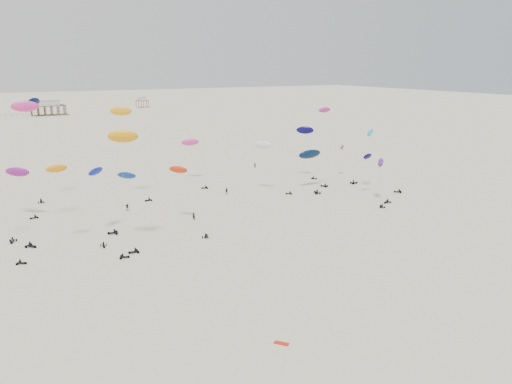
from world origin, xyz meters
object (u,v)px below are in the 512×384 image
pavilion_main (48,109)px  rig_9 (266,151)px  pavilion_small (142,103)px  rig_0 (68,187)px  rig_4 (306,136)px  spectator_0 (194,220)px

pavilion_main → rig_9: bearing=-83.8°
pavilion_small → rig_9: rig_9 is taller
pavilion_main → pavilion_small: bearing=23.2°
rig_0 → rig_9: (50.52, 17.45, -0.20)m
pavilion_main → pavilion_small: 76.16m
rig_9 → rig_4: bearing=-38.8°
rig_0 → rig_9: rig_0 is taller
rig_0 → rig_4: (68.36, 25.89, 1.50)m
pavilion_main → spectator_0: 252.71m
pavilion_small → rig_9: bearing=-99.4°
pavilion_main → rig_4: 234.03m
spectator_0 → rig_4: bearing=-112.1°
rig_4 → spectator_0: 50.72m
pavilion_main → rig_0: 256.94m
pavilion_small → spectator_0: 291.22m
rig_4 → rig_9: rig_4 is taller
pavilion_small → pavilion_main: bearing=-156.8°
pavilion_small → rig_9: size_ratio=0.65×
rig_0 → rig_4: 73.11m
rig_0 → rig_4: bearing=-151.8°
pavilion_small → spectator_0: size_ratio=4.52×
pavilion_main → rig_9: rig_9 is taller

